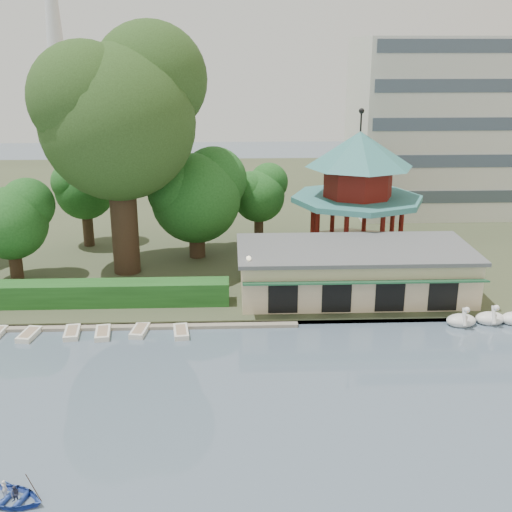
{
  "coord_description": "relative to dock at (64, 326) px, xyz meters",
  "views": [
    {
      "loc": [
        0.24,
        -25.95,
        19.54
      ],
      "look_at": [
        2.0,
        18.0,
        5.0
      ],
      "focal_mm": 45.0,
      "sensor_mm": 36.0,
      "label": 1
    }
  ],
  "objects": [
    {
      "name": "ground_plane",
      "position": [
        12.0,
        -17.2,
        -0.12
      ],
      "size": [
        220.0,
        220.0,
        0.0
      ],
      "primitive_type": "plane",
      "color": "slate",
      "rests_on": "ground"
    },
    {
      "name": "shore",
      "position": [
        12.0,
        34.8,
        0.08
      ],
      "size": [
        220.0,
        70.0,
        0.4
      ],
      "primitive_type": "cube",
      "color": "#424930",
      "rests_on": "ground"
    },
    {
      "name": "embankment",
      "position": [
        12.0,
        0.1,
        0.03
      ],
      "size": [
        220.0,
        0.6,
        0.3
      ],
      "primitive_type": "cube",
      "color": "gray",
      "rests_on": "ground"
    },
    {
      "name": "dock",
      "position": [
        0.0,
        0.0,
        0.0
      ],
      "size": [
        34.0,
        1.6,
        0.24
      ],
      "primitive_type": "cube",
      "color": "gray",
      "rests_on": "ground"
    },
    {
      "name": "boathouse",
      "position": [
        22.0,
        4.77,
        2.25
      ],
      "size": [
        18.6,
        9.39,
        3.9
      ],
      "color": "beige",
      "rests_on": "shore"
    },
    {
      "name": "pavilion",
      "position": [
        24.0,
        14.8,
        7.36
      ],
      "size": [
        12.4,
        12.4,
        13.5
      ],
      "color": "beige",
      "rests_on": "shore"
    },
    {
      "name": "office_building",
      "position": [
        44.67,
        31.8,
        9.61
      ],
      "size": [
        38.0,
        18.0,
        20.0
      ],
      "color": "silver",
      "rests_on": "shore"
    },
    {
      "name": "hedge",
      "position": [
        -3.0,
        3.3,
        1.18
      ],
      "size": [
        30.0,
        2.0,
        1.8
      ],
      "primitive_type": "cube",
      "color": "#225C20",
      "rests_on": "shore"
    },
    {
      "name": "lamp_post",
      "position": [
        13.5,
        1.8,
        3.22
      ],
      "size": [
        0.36,
        0.36,
        4.28
      ],
      "color": "black",
      "rests_on": "shore"
    },
    {
      "name": "big_tree",
      "position": [
        3.18,
        11.01,
        14.37
      ],
      "size": [
        14.16,
        13.2,
        21.2
      ],
      "color": "#3A281C",
      "rests_on": "shore"
    },
    {
      "name": "small_trees",
      "position": [
        1.27,
        14.26,
        5.94
      ],
      "size": [
        38.5,
        16.06,
        10.22
      ],
      "color": "#3A281C",
      "rests_on": "shore"
    },
    {
      "name": "moored_rowboats",
      "position": [
        -3.2,
        -1.43,
        0.06
      ],
      "size": [
        24.78,
        2.77,
        0.36
      ],
      "color": "white",
      "rests_on": "ground"
    },
    {
      "name": "rowboat_with_passengers",
      "position": [
        2.18,
        -18.83,
        0.34
      ],
      "size": [
        5.23,
        4.43,
        2.01
      ],
      "color": "#2947A3",
      "rests_on": "ground"
    }
  ]
}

